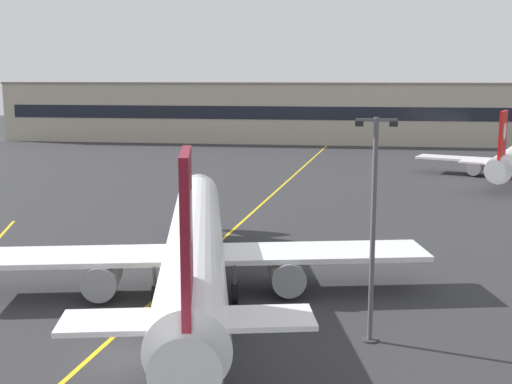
# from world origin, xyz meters

# --- Properties ---
(ground_plane) EXTENTS (400.00, 400.00, 0.00)m
(ground_plane) POSITION_xyz_m (0.00, 0.00, 0.00)
(ground_plane) COLOR #2D2D30
(taxiway_centreline) EXTENTS (13.93, 179.51, 0.01)m
(taxiway_centreline) POSITION_xyz_m (0.00, 30.00, 0.00)
(taxiway_centreline) COLOR yellow
(taxiway_centreline) RESTS_ON ground
(airliner_foreground) EXTENTS (32.29, 41.14, 11.65)m
(airliner_foreground) POSITION_xyz_m (0.88, 10.42, 3.37)
(airliner_foreground) COLOR white
(airliner_foreground) RESTS_ON ground
(apron_lamp_post) EXTENTS (2.24, 0.90, 12.61)m
(apron_lamp_post) POSITION_xyz_m (12.47, 4.00, 6.61)
(apron_lamp_post) COLOR #515156
(apron_lamp_post) RESTS_ON ground
(terminal_building) EXTENTS (134.26, 12.40, 13.25)m
(terminal_building) POSITION_xyz_m (0.05, 116.00, 6.63)
(terminal_building) COLOR #B2A893
(terminal_building) RESTS_ON ground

